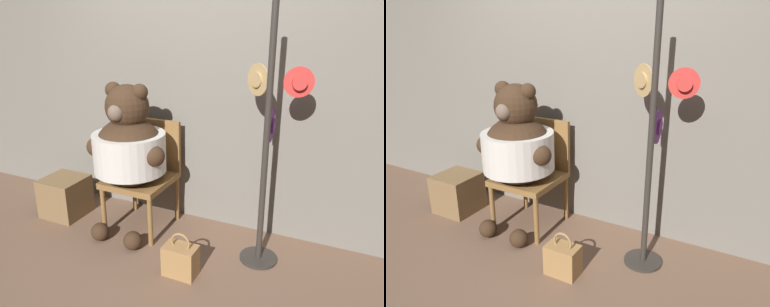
# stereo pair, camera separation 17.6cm
# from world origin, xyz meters

# --- Properties ---
(ground_plane) EXTENTS (14.00, 14.00, 0.00)m
(ground_plane) POSITION_xyz_m (0.00, 0.00, 0.00)
(ground_plane) COLOR brown
(wall_back) EXTENTS (8.00, 0.10, 2.23)m
(wall_back) POSITION_xyz_m (0.00, 0.77, 1.12)
(wall_back) COLOR slate
(wall_back) RESTS_ON ground_plane
(chair) EXTENTS (0.51, 0.52, 0.91)m
(chair) POSITION_xyz_m (-0.44, 0.45, 0.50)
(chair) COLOR olive
(chair) RESTS_ON ground_plane
(teddy_bear) EXTENTS (0.70, 0.62, 1.26)m
(teddy_bear) POSITION_xyz_m (-0.47, 0.28, 0.75)
(teddy_bear) COLOR #3D2819
(teddy_bear) RESTS_ON ground_plane
(hat_display_rack) EXTENTS (0.46, 0.46, 1.86)m
(hat_display_rack) POSITION_xyz_m (0.63, 0.36, 0.87)
(hat_display_rack) COLOR #332D28
(hat_display_rack) RESTS_ON ground_plane
(handbag_on_ground) EXTENTS (0.24, 0.15, 0.33)m
(handbag_on_ground) POSITION_xyz_m (0.16, -0.09, 0.12)
(handbag_on_ground) COLOR #A87A47
(handbag_on_ground) RESTS_ON ground_plane
(wooden_crate) EXTENTS (0.36, 0.36, 0.36)m
(wooden_crate) POSITION_xyz_m (-1.20, 0.27, 0.18)
(wooden_crate) COLOR brown
(wooden_crate) RESTS_ON ground_plane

